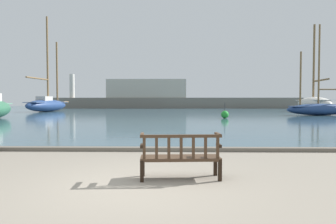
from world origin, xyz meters
The scene contains 9 objects.
ground_plane centered at (0.00, 0.00, 0.00)m, with size 160.00×160.00×0.00m, color gray.
harbor_water centered at (0.00, 44.00, 0.04)m, with size 100.00×80.00×0.08m, color #385666.
quay_edge_kerb centered at (0.00, 3.85, 0.06)m, with size 40.00×0.30×0.12m, color #675F54.
park_bench centered at (0.87, 0.50, 0.47)m, with size 1.63×0.62×0.92m.
sailboat_centre_channel centered at (21.53, 39.33, 1.23)m, with size 3.87×12.45×12.82m.
sailboat_mid_port centered at (-17.09, 36.21, 1.16)m, with size 3.64×11.24×13.31m.
sailboat_nearest_port centered at (15.90, 25.83, 0.85)m, with size 7.26×2.47×9.35m.
channel_buoy centered at (5.11, 20.21, 0.41)m, with size 0.65×0.65×1.35m.
far_breakwater centered at (-1.66, 54.88, 2.02)m, with size 52.42×2.40×6.99m.
Camera 1 is at (0.74, -5.49, 1.58)m, focal length 32.00 mm.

